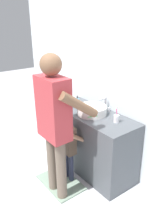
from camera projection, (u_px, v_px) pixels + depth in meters
ground_plane at (76, 175)px, 3.19m from camera, size 14.00×14.00×0.00m
back_wall at (112, 75)px, 3.02m from camera, size 4.40×0.08×2.70m
vanity_cabinet at (92, 142)px, 3.19m from camera, size 1.30×0.54×0.87m
sink_basin at (92, 110)px, 2.99m from camera, size 0.40×0.40×0.11m
faucet at (105, 104)px, 3.11m from camera, size 0.18×0.14×0.18m
toothbrush_cup at (116, 118)px, 2.76m from camera, size 0.07×0.07×0.21m
soap_bottle at (77, 102)px, 3.22m from camera, size 0.06×0.06×0.17m
bath_mat at (61, 182)px, 3.04m from camera, size 0.64×0.40×0.02m
child_toddler at (69, 143)px, 2.91m from camera, size 0.29×0.29×0.93m
adult_parent at (55, 117)px, 2.49m from camera, size 0.54×0.57×1.74m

